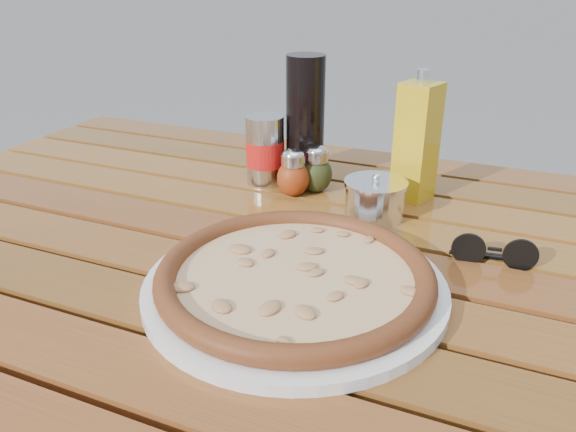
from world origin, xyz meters
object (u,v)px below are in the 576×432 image
at_px(table, 283,287).
at_px(parmesan_tin, 375,199).
at_px(pizza, 295,275).
at_px(pepper_shaker, 293,174).
at_px(sunglasses, 494,253).
at_px(plate, 295,286).
at_px(dark_bottle, 305,120).
at_px(oregano_shaker, 316,170).
at_px(olive_oil_cruet, 417,141).
at_px(soda_can, 265,151).

relative_size(table, parmesan_tin, 11.53).
distance_m(pizza, pepper_shaker, 0.30).
xyz_separation_m(parmesan_tin, sunglasses, (0.18, -0.08, -0.01)).
distance_m(pizza, sunglasses, 0.27).
height_order(plate, dark_bottle, dark_bottle).
relative_size(pepper_shaker, dark_bottle, 0.37).
distance_m(oregano_shaker, dark_bottle, 0.09).
relative_size(pizza, olive_oil_cruet, 2.15).
xyz_separation_m(plate, pizza, (0.00, -0.00, 0.02)).
relative_size(plate, sunglasses, 3.27).
xyz_separation_m(pizza, oregano_shaker, (-0.09, 0.31, 0.02)).
xyz_separation_m(dark_bottle, olive_oil_cruet, (0.19, -0.00, -0.01)).
bearing_deg(table, oregano_shaker, 96.62).
bearing_deg(olive_oil_cruet, table, -120.02).
relative_size(pizza, oregano_shaker, 5.51).
bearing_deg(soda_can, table, -58.81).
xyz_separation_m(table, oregano_shaker, (-0.02, 0.19, 0.11)).
height_order(pepper_shaker, olive_oil_cruet, olive_oil_cruet).
distance_m(soda_can, olive_oil_cruet, 0.26).
height_order(oregano_shaker, parmesan_tin, oregano_shaker).
distance_m(pizza, soda_can, 0.37).
bearing_deg(sunglasses, parmesan_tin, 148.28).
distance_m(plate, dark_bottle, 0.38).
relative_size(table, pizza, 3.10).
distance_m(plate, olive_oil_cruet, 0.36).
height_order(dark_bottle, sunglasses, dark_bottle).
xyz_separation_m(dark_bottle, sunglasses, (0.34, -0.18, -0.09)).
bearing_deg(sunglasses, soda_can, 151.66).
bearing_deg(olive_oil_cruet, dark_bottle, 179.77).
bearing_deg(table, parmesan_tin, 53.05).
height_order(plate, parmesan_tin, parmesan_tin).
height_order(pizza, oregano_shaker, oregano_shaker).
bearing_deg(olive_oil_cruet, parmesan_tin, -109.69).
bearing_deg(olive_oil_cruet, pepper_shaker, -159.26).
relative_size(olive_oil_cruet, sunglasses, 1.90).
xyz_separation_m(pizza, soda_can, (-0.19, 0.31, 0.04)).
bearing_deg(table, olive_oil_cruet, 59.98).
bearing_deg(sunglasses, pizza, -149.96).
relative_size(soda_can, sunglasses, 1.09).
distance_m(dark_bottle, sunglasses, 0.39).
height_order(plate, olive_oil_cruet, olive_oil_cruet).
bearing_deg(pepper_shaker, parmesan_tin, -12.25).
distance_m(oregano_shaker, sunglasses, 0.33).
bearing_deg(oregano_shaker, plate, -73.89).
xyz_separation_m(oregano_shaker, parmesan_tin, (0.12, -0.07, -0.01)).
height_order(dark_bottle, soda_can, dark_bottle).
relative_size(plate, soda_can, 3.00).
xyz_separation_m(table, dark_bottle, (-0.06, 0.23, 0.19)).
relative_size(pizza, parmesan_tin, 3.72).
xyz_separation_m(pepper_shaker, olive_oil_cruet, (0.19, 0.07, 0.06)).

